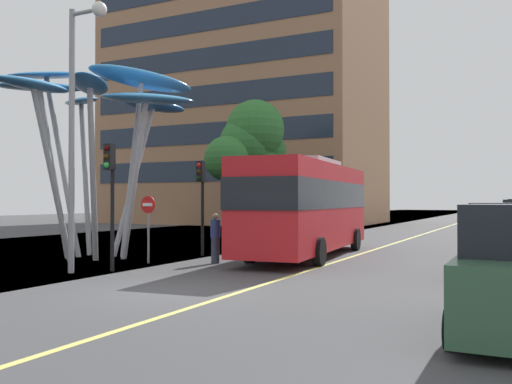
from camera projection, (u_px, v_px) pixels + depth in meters
The scene contains 13 objects.
ground at pixel (150, 291), 13.67m from camera, with size 120.00×240.00×0.10m.
red_bus at pixel (308, 203), 21.62m from camera, with size 3.42×10.86×3.79m.
leaf_sculpture at pixel (103, 102), 21.30m from camera, with size 8.55×8.61×7.58m.
traffic_light_kerb_near at pixel (110, 179), 17.06m from camera, with size 0.28×0.42×3.93m.
traffic_light_kerb_far at pixel (201, 188), 21.80m from camera, with size 0.28×0.42×3.71m.
traffic_light_island_mid at pixel (267, 194), 25.50m from camera, with size 0.28×0.42×3.42m.
car_parked_mid at pixel (507, 244), 15.11m from camera, with size 2.06×4.52×2.12m.
street_lamp at pixel (79, 105), 16.65m from camera, with size 1.38×0.44×8.05m.
tree_pavement_near at pixel (247, 139), 36.90m from camera, with size 4.41×5.59×8.96m.
tree_pavement_far at pixel (258, 153), 38.19m from camera, with size 3.88×4.11×7.55m.
pedestrian at pixel (215, 238), 19.23m from camera, with size 0.34×0.34×1.74m.
no_entry_sign at pixel (148, 218), 19.31m from camera, with size 0.60×0.12×2.34m.
backdrop_building at pixel (246, 108), 54.97m from camera, with size 24.72×15.83×22.77m.
Camera 1 is at (7.72, -11.12, 2.19)m, focal length 38.95 mm.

